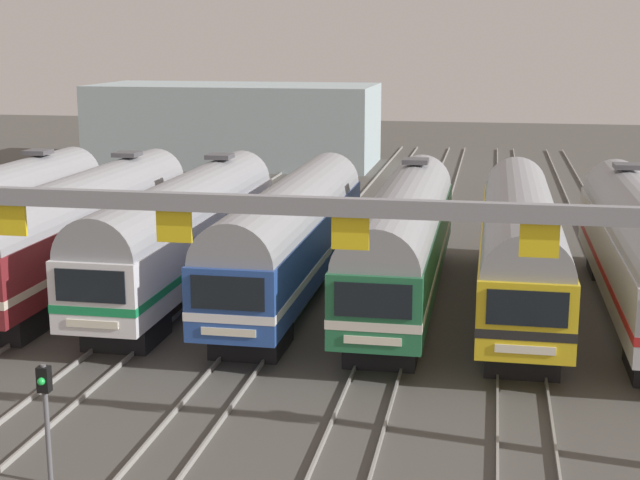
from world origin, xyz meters
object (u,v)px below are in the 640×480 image
(commuter_train_blue, at_px, (292,232))
(yard_signal_mast, at_px, (45,401))
(commuter_train_maroon, at_px, (82,224))
(commuter_train_yellow, at_px, (520,241))
(commuter_train_white, at_px, (185,228))
(commuter_train_green, at_px, (403,237))
(catenary_gantry, at_px, (174,233))

(commuter_train_blue, bearing_deg, yard_signal_mast, -97.60)
(commuter_train_blue, xyz_separation_m, yard_signal_mast, (-2.19, -16.40, -0.64))
(commuter_train_maroon, relative_size, commuter_train_yellow, 1.00)
(commuter_train_white, height_order, commuter_train_green, same)
(commuter_train_maroon, bearing_deg, commuter_train_green, 0.00)
(commuter_train_maroon, relative_size, yard_signal_mast, 6.15)
(commuter_train_blue, relative_size, yard_signal_mast, 6.15)
(yard_signal_mast, bearing_deg, commuter_train_white, 97.60)
(commuter_train_white, bearing_deg, commuter_train_maroon, 180.00)
(commuter_train_maroon, relative_size, commuter_train_green, 1.00)
(commuter_train_green, bearing_deg, commuter_train_maroon, 180.00)
(commuter_train_blue, height_order, commuter_train_yellow, same)
(catenary_gantry, bearing_deg, commuter_train_yellow, 57.04)
(commuter_train_blue, height_order, commuter_train_green, commuter_train_green)
(commuter_train_white, relative_size, commuter_train_yellow, 1.00)
(yard_signal_mast, bearing_deg, commuter_train_blue, 82.40)
(commuter_train_maroon, bearing_deg, commuter_train_blue, -0.03)
(commuter_train_green, xyz_separation_m, yard_signal_mast, (-6.56, -16.40, -0.64))
(commuter_train_maroon, height_order, commuter_train_blue, commuter_train_maroon)
(commuter_train_maroon, height_order, commuter_train_yellow, commuter_train_maroon)
(commuter_train_green, bearing_deg, catenary_gantry, -107.96)
(commuter_train_yellow, bearing_deg, commuter_train_white, 179.98)
(commuter_train_maroon, distance_m, catenary_gantry, 16.33)
(commuter_train_green, height_order, yard_signal_mast, commuter_train_green)
(catenary_gantry, relative_size, yard_signal_mast, 10.73)
(commuter_train_white, height_order, catenary_gantry, catenary_gantry)
(commuter_train_maroon, xyz_separation_m, commuter_train_yellow, (17.50, -0.00, -0.00))
(commuter_train_green, distance_m, catenary_gantry, 14.46)
(commuter_train_maroon, height_order, commuter_train_white, same)
(commuter_train_maroon, xyz_separation_m, commuter_train_white, (4.38, 0.00, 0.00))
(commuter_train_white, xyz_separation_m, commuter_train_yellow, (13.13, -0.00, -0.00))
(commuter_train_maroon, height_order, yard_signal_mast, commuter_train_maroon)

